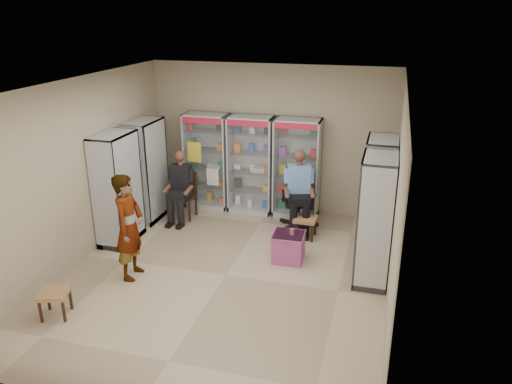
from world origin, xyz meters
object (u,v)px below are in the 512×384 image
(cabinet_right_far, at_px, (378,196))
(cabinet_right_near, at_px, (375,220))
(cabinet_back_right, at_px, (297,168))
(woven_stool_a, at_px, (305,228))
(cabinet_back_left, at_px, (207,161))
(cabinet_back_mid, at_px, (251,165))
(pink_trunk, at_px, (288,247))
(cabinet_left_far, at_px, (146,171))
(cabinet_left_near, at_px, (118,189))
(wooden_chair, at_px, (184,196))
(seated_shopkeeper, at_px, (298,192))
(standing_man, at_px, (129,227))
(woven_stool_b, at_px, (56,303))
(office_chair, at_px, (299,199))

(cabinet_right_far, relative_size, cabinet_right_near, 1.00)
(cabinet_back_right, distance_m, woven_stool_a, 1.35)
(cabinet_back_left, distance_m, cabinet_back_right, 1.90)
(cabinet_back_mid, relative_size, pink_trunk, 4.01)
(cabinet_left_far, height_order, cabinet_left_near, same)
(wooden_chair, distance_m, seated_shopkeeper, 2.33)
(cabinet_right_near, relative_size, pink_trunk, 4.01)
(cabinet_back_left, xyz_separation_m, cabinet_left_near, (-0.93, -2.03, 0.00))
(seated_shopkeeper, bearing_deg, pink_trunk, -101.43)
(woven_stool_a, bearing_deg, cabinet_back_mid, 142.51)
(standing_man, bearing_deg, wooden_chair, -0.29)
(cabinet_left_far, height_order, woven_stool_b, cabinet_left_far)
(cabinet_right_far, xyz_separation_m, seated_shopkeeper, (-1.47, 0.49, -0.26))
(cabinet_back_mid, bearing_deg, cabinet_back_right, 0.00)
(cabinet_back_right, bearing_deg, woven_stool_a, -69.73)
(cabinet_right_far, xyz_separation_m, woven_stool_a, (-1.25, 0.11, -0.80))
(office_chair, bearing_deg, pink_trunk, -101.58)
(wooden_chair, height_order, office_chair, office_chair)
(cabinet_right_near, distance_m, cabinet_left_near, 4.46)
(office_chair, bearing_deg, cabinet_back_left, 148.44)
(cabinet_left_far, height_order, standing_man, cabinet_left_far)
(cabinet_right_far, distance_m, wooden_chair, 3.84)
(cabinet_back_left, distance_m, office_chair, 2.18)
(cabinet_right_near, relative_size, cabinet_left_far, 1.00)
(wooden_chair, xyz_separation_m, office_chair, (2.31, 0.14, 0.11))
(cabinet_back_mid, bearing_deg, pink_trunk, -58.44)
(cabinet_left_far, bearing_deg, cabinet_back_mid, 116.32)
(cabinet_back_left, xyz_separation_m, woven_stool_a, (2.28, -1.02, -0.80))
(wooden_chair, bearing_deg, office_chair, 3.58)
(cabinet_back_right, xyz_separation_m, cabinet_left_far, (-2.83, -0.93, 0.00))
(woven_stool_b, xyz_separation_m, standing_man, (0.49, 1.28, 0.66))
(cabinet_left_far, height_order, office_chair, cabinet_left_far)
(cabinet_back_mid, xyz_separation_m, office_chair, (1.11, -0.59, -0.42))
(standing_man, bearing_deg, cabinet_right_far, -64.81)
(cabinet_back_right, height_order, woven_stool_b, cabinet_back_right)
(cabinet_back_left, relative_size, cabinet_left_far, 1.00)
(woven_stool_a, relative_size, woven_stool_b, 1.03)
(woven_stool_a, distance_m, woven_stool_b, 4.44)
(cabinet_back_right, bearing_deg, seated_shopkeeper, -76.00)
(seated_shopkeeper, distance_m, standing_man, 3.31)
(seated_shopkeeper, height_order, standing_man, standing_man)
(cabinet_back_right, relative_size, cabinet_right_far, 1.00)
(cabinet_right_near, bearing_deg, cabinet_back_mid, 49.16)
(cabinet_right_near, height_order, woven_stool_a, cabinet_right_near)
(woven_stool_a, bearing_deg, pink_trunk, -97.12)
(cabinet_left_near, bearing_deg, cabinet_back_right, 125.65)
(cabinet_back_left, bearing_deg, woven_stool_a, -24.08)
(cabinet_right_far, height_order, cabinet_left_far, same)
(cabinet_back_mid, height_order, cabinet_right_near, same)
(cabinet_back_mid, distance_m, standing_man, 3.31)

